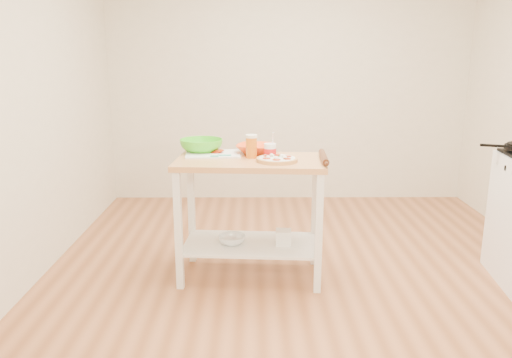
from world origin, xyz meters
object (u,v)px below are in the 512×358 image
object	(u,v)px
cutting_board	(213,154)
yogurt_tub	(270,151)
shelf_glass_bowl	(232,240)
pizza	(277,159)
rolling_pin	(324,157)
knife	(201,150)
orange_bowl	(256,149)
shelf_bin	(283,237)
green_bowl	(201,146)
spatula	(220,156)
beer_pint	(251,146)
prep_island	(250,194)

from	to	relation	value
cutting_board	yogurt_tub	size ratio (longest dim) A/B	2.22
shelf_glass_bowl	pizza	bearing A→B (deg)	-10.79
yogurt_tub	rolling_pin	bearing A→B (deg)	-12.42
knife	shelf_glass_bowl	xyz separation A→B (m)	(0.24, -0.27, -0.63)
orange_bowl	shelf_bin	xyz separation A→B (m)	(0.20, -0.25, -0.62)
pizza	green_bowl	bearing A→B (deg)	149.00
spatula	shelf_glass_bowl	world-z (taller)	spatula
pizza	beer_pint	xyz separation A→B (m)	(-0.18, 0.13, 0.07)
beer_pint	rolling_pin	xyz separation A→B (m)	(0.51, -0.10, -0.06)
cutting_board	rolling_pin	bearing A→B (deg)	-19.89
cutting_board	knife	xyz separation A→B (m)	(-0.10, 0.09, 0.01)
pizza	yogurt_tub	xyz separation A→B (m)	(-0.05, 0.11, 0.04)
cutting_board	knife	distance (m)	0.13
orange_bowl	green_bowl	bearing A→B (deg)	174.14
beer_pint	prep_island	bearing A→B (deg)	-99.11
prep_island	orange_bowl	xyz separation A→B (m)	(0.04, 0.22, 0.29)
orange_bowl	rolling_pin	size ratio (longest dim) A/B	0.73
cutting_board	rolling_pin	world-z (taller)	rolling_pin
green_bowl	shelf_glass_bowl	world-z (taller)	green_bowl
prep_island	shelf_glass_bowl	size ratio (longest dim) A/B	5.43
green_bowl	shelf_bin	size ratio (longest dim) A/B	2.90
yogurt_tub	shelf_glass_bowl	size ratio (longest dim) A/B	0.94
orange_bowl	shelf_bin	size ratio (longest dim) A/B	2.55
cutting_board	orange_bowl	size ratio (longest dim) A/B	1.48
cutting_board	beer_pint	xyz separation A→B (m)	(0.29, -0.12, 0.08)
yogurt_tub	rolling_pin	xyz separation A→B (m)	(0.38, -0.08, -0.03)
pizza	green_bowl	distance (m)	0.66
green_bowl	rolling_pin	size ratio (longest dim) A/B	0.83
knife	beer_pint	xyz separation A→B (m)	(0.39, -0.21, 0.07)
shelf_glass_bowl	yogurt_tub	bearing A→B (deg)	9.68
knife	cutting_board	bearing A→B (deg)	-36.14
knife	shelf_bin	size ratio (longest dim) A/B	2.42
pizza	shelf_bin	distance (m)	0.60
prep_island	rolling_pin	size ratio (longest dim) A/B	2.81
knife	shelf_glass_bowl	distance (m)	0.72
shelf_glass_bowl	shelf_bin	distance (m)	0.38
green_bowl	shelf_bin	distance (m)	0.93
spatula	beer_pint	distance (m)	0.24
cutting_board	rolling_pin	xyz separation A→B (m)	(0.80, -0.22, 0.01)
spatula	beer_pint	world-z (taller)	beer_pint
beer_pint	rolling_pin	distance (m)	0.52
rolling_pin	pizza	bearing A→B (deg)	-175.30
spatula	orange_bowl	distance (m)	0.31
orange_bowl	shelf_bin	bearing A→B (deg)	-51.37
yogurt_tub	rolling_pin	distance (m)	0.39
green_bowl	rolling_pin	distance (m)	0.95
orange_bowl	beer_pint	world-z (taller)	beer_pint
pizza	spatula	size ratio (longest dim) A/B	1.93
knife	yogurt_tub	world-z (taller)	yogurt_tub
spatula	green_bowl	bearing A→B (deg)	125.54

